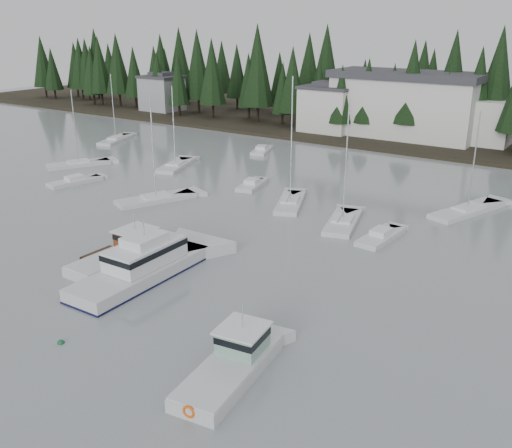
# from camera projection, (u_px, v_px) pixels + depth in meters

# --- Properties ---
(far_shore_land) EXTENTS (240.00, 54.00, 1.00)m
(far_shore_land) POSITION_uv_depth(u_px,v_px,m) (456.00, 129.00, 107.61)
(far_shore_land) COLOR black
(far_shore_land) RESTS_ON ground
(conifer_treeline) EXTENTS (200.00, 22.00, 20.00)m
(conifer_treeline) POSITION_uv_depth(u_px,v_px,m) (438.00, 139.00, 99.05)
(conifer_treeline) COLOR black
(conifer_treeline) RESTS_ON ground
(house_west) EXTENTS (9.54, 7.42, 8.75)m
(house_west) POSITION_uv_depth(u_px,v_px,m) (328.00, 108.00, 101.55)
(house_west) COLOR silver
(house_west) RESTS_ON ground
(house_far_west) EXTENTS (8.48, 7.42, 8.25)m
(house_far_west) POSITION_uv_depth(u_px,v_px,m) (162.00, 92.00, 125.41)
(house_far_west) COLOR #999EA0
(house_far_west) RESTS_ON ground
(harbor_inn) EXTENTS (29.50, 11.50, 10.90)m
(harbor_inn) POSITION_uv_depth(u_px,v_px,m) (418.00, 106.00, 95.81)
(harbor_inn) COLOR silver
(harbor_inn) RESTS_ON ground
(lobster_boat_brown) EXTENTS (4.94, 9.54, 4.69)m
(lobster_boat_brown) POSITION_uv_depth(u_px,v_px,m) (123.00, 254.00, 48.81)
(lobster_boat_brown) COLOR silver
(lobster_boat_brown) RESTS_ON ground
(cabin_cruiser_center) EXTENTS (4.17, 12.75, 5.45)m
(cabin_cruiser_center) POSITION_uv_depth(u_px,v_px,m) (143.00, 268.00, 45.38)
(cabin_cruiser_center) COLOR silver
(cabin_cruiser_center) RESTS_ON ground
(lobster_boat_teal) EXTENTS (4.08, 8.81, 4.72)m
(lobster_boat_teal) POSITION_uv_depth(u_px,v_px,m) (233.00, 366.00, 33.10)
(lobster_boat_teal) COLOR silver
(lobster_boat_teal) RESTS_ON ground
(sailboat_1) EXTENTS (5.57, 8.62, 14.55)m
(sailboat_1) POSITION_uv_depth(u_px,v_px,m) (290.00, 204.00, 63.64)
(sailboat_1) COLOR silver
(sailboat_1) RESTS_ON ground
(sailboat_4) EXTENTS (4.78, 8.48, 13.02)m
(sailboat_4) POSITION_uv_depth(u_px,v_px,m) (343.00, 224.00, 57.51)
(sailboat_4) COLOR silver
(sailboat_4) RESTS_ON ground
(sailboat_6) EXTENTS (5.41, 8.82, 11.73)m
(sailboat_6) POSITION_uv_depth(u_px,v_px,m) (176.00, 167.00, 79.84)
(sailboat_6) COLOR silver
(sailboat_6) RESTS_ON ground
(sailboat_7) EXTENTS (5.96, 10.79, 11.31)m
(sailboat_7) POSITION_uv_depth(u_px,v_px,m) (467.00, 212.00, 61.18)
(sailboat_7) COLOR silver
(sailboat_7) RESTS_ON ground
(sailboat_8) EXTENTS (5.48, 9.25, 11.65)m
(sailboat_8) POSITION_uv_depth(u_px,v_px,m) (116.00, 141.00, 97.04)
(sailboat_8) COLOR silver
(sailboat_8) RESTS_ON ground
(sailboat_9) EXTENTS (6.25, 8.88, 11.06)m
(sailboat_9) POSITION_uv_depth(u_px,v_px,m) (79.00, 165.00, 80.71)
(sailboat_9) COLOR silver
(sailboat_9) RESTS_ON ground
(sailboat_10) EXTENTS (6.15, 9.49, 12.28)m
(sailboat_10) POSITION_uv_depth(u_px,v_px,m) (156.00, 200.00, 65.02)
(sailboat_10) COLOR silver
(sailboat_10) RESTS_ON ground
(runabout_0) EXTENTS (3.48, 7.06, 1.42)m
(runabout_0) POSITION_uv_depth(u_px,v_px,m) (75.00, 182.00, 71.91)
(runabout_0) COLOR silver
(runabout_0) RESTS_ON ground
(runabout_1) EXTENTS (2.63, 6.56, 1.42)m
(runabout_1) POSITION_uv_depth(u_px,v_px,m) (381.00, 238.00, 53.66)
(runabout_1) COLOR silver
(runabout_1) RESTS_ON ground
(runabout_3) EXTENTS (3.97, 6.15, 1.42)m
(runabout_3) POSITION_uv_depth(u_px,v_px,m) (261.00, 151.00, 88.84)
(runabout_3) COLOR silver
(runabout_3) RESTS_ON ground
(runabout_4) EXTENTS (3.39, 5.99, 1.42)m
(runabout_4) POSITION_uv_depth(u_px,v_px,m) (252.00, 186.00, 70.38)
(runabout_4) COLOR silver
(runabout_4) RESTS_ON ground
(mooring_buoy_green) EXTENTS (0.47, 0.47, 0.47)m
(mooring_buoy_green) POSITION_uv_depth(u_px,v_px,m) (61.00, 343.00, 36.43)
(mooring_buoy_green) COLOR #145933
(mooring_buoy_green) RESTS_ON ground
(mooring_buoy_dark) EXTENTS (0.38, 0.38, 0.38)m
(mooring_buoy_dark) POSITION_uv_depth(u_px,v_px,m) (225.00, 399.00, 31.09)
(mooring_buoy_dark) COLOR black
(mooring_buoy_dark) RESTS_ON ground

